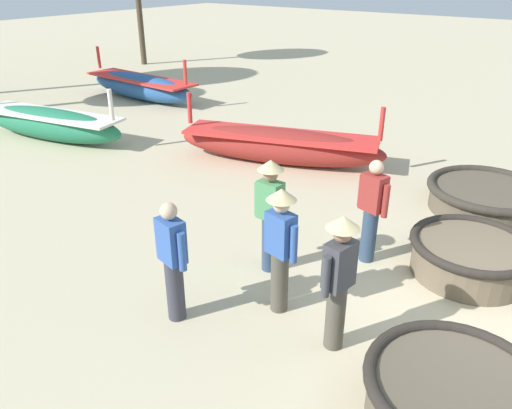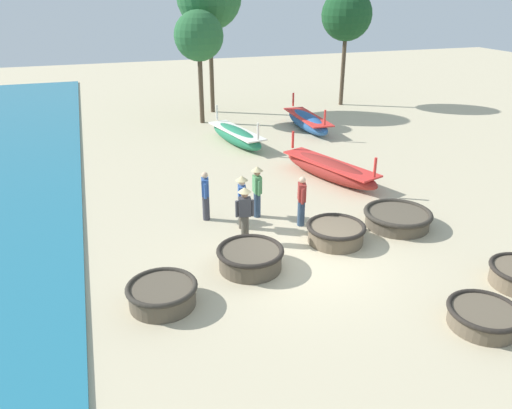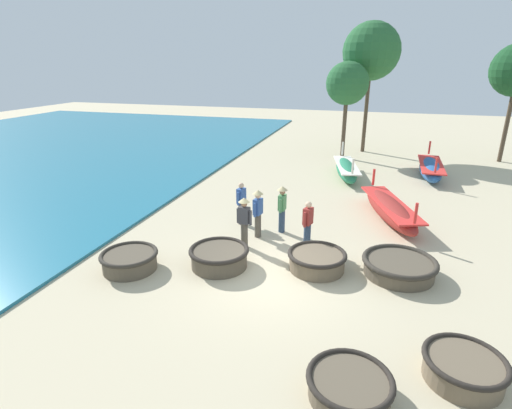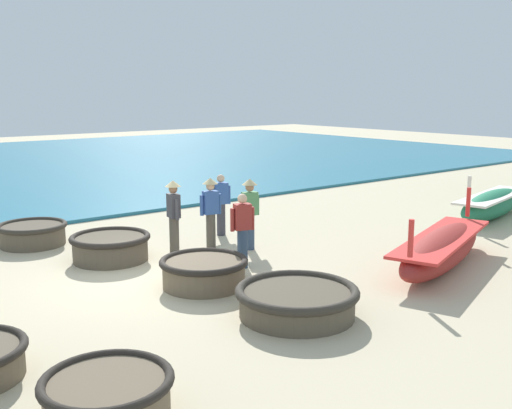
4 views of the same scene
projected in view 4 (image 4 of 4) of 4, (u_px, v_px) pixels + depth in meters
name	position (u px, v px, depth m)	size (l,w,h in m)	color
ground_plane	(143.00, 278.00, 11.87)	(80.00, 80.00, 0.00)	#C6B793
sea	(26.00, 165.00, 29.42)	(28.00, 52.00, 0.10)	teal
coracle_center	(297.00, 300.00, 9.80)	(2.05, 2.05, 0.50)	brown
coracle_far_right	(204.00, 271.00, 11.32)	(1.69, 1.69, 0.54)	brown
coracle_front_right	(110.00, 246.00, 13.05)	(1.74, 1.74, 0.58)	brown
coracle_far_left	(32.00, 233.00, 14.34)	(1.63, 1.63, 0.54)	brown
coracle_front_left	(107.00, 395.00, 6.72)	(1.52, 1.52, 0.52)	brown
long_boat_green_hull	(442.00, 248.00, 12.53)	(2.39, 4.64, 1.41)	maroon
long_boat_white_hull	(492.00, 204.00, 17.43)	(1.76, 4.38, 1.44)	#237551
fisherman_crouching	(250.00, 209.00, 13.82)	(0.36, 0.53, 1.67)	#2D425B
fisherman_by_coracle	(174.00, 211.00, 13.57)	(0.52, 0.36, 1.67)	#4C473D
fisherman_with_hat	(242.00, 229.00, 12.41)	(0.31, 0.51, 1.57)	#2D425B
fisherman_standing_right	(221.00, 203.00, 15.23)	(0.29, 0.52, 1.57)	#383842
fisherman_hauling	(211.00, 208.00, 13.96)	(0.36, 0.52, 1.67)	#4C473D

